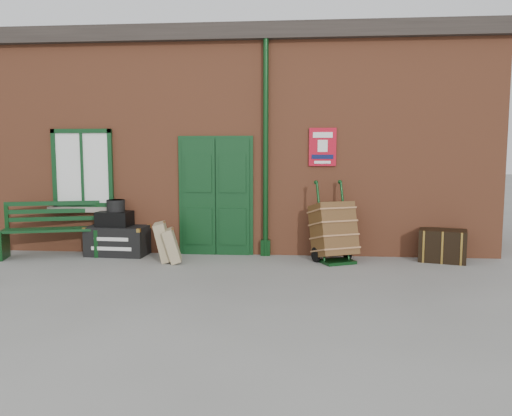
# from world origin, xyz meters

# --- Properties ---
(ground) EXTENTS (80.00, 80.00, 0.00)m
(ground) POSITION_xyz_m (0.00, 0.00, 0.00)
(ground) COLOR gray
(ground) RESTS_ON ground
(station_building) EXTENTS (10.30, 4.30, 4.36)m
(station_building) POSITION_xyz_m (-0.00, 3.49, 2.16)
(station_building) COLOR brown
(station_building) RESTS_ON ground
(bench) EXTENTS (1.80, 0.99, 1.07)m
(bench) POSITION_xyz_m (-3.36, 1.05, 0.54)
(bench) COLOR #0E3417
(bench) RESTS_ON ground
(houdini_trunk) EXTENTS (1.15, 0.68, 0.56)m
(houdini_trunk) POSITION_xyz_m (-2.16, 1.25, 0.28)
(houdini_trunk) COLOR black
(houdini_trunk) RESTS_ON ground
(strongbox) EXTENTS (0.64, 0.48, 0.28)m
(strongbox) POSITION_xyz_m (-2.21, 1.25, 0.70)
(strongbox) COLOR black
(strongbox) RESTS_ON houdini_trunk
(hatbox) EXTENTS (0.35, 0.35, 0.22)m
(hatbox) POSITION_xyz_m (-2.18, 1.25, 0.95)
(hatbox) COLOR black
(hatbox) RESTS_ON strongbox
(suitcase_back) EXTENTS (0.43, 0.55, 0.71)m
(suitcase_back) POSITION_xyz_m (-1.14, 0.77, 0.36)
(suitcase_back) COLOR tan
(suitcase_back) RESTS_ON ground
(suitcase_front) EXTENTS (0.42, 0.50, 0.61)m
(suitcase_front) POSITION_xyz_m (-0.96, 0.67, 0.31)
(suitcase_front) COLOR tan
(suitcase_front) RESTS_ON ground
(porter_trolley) EXTENTS (0.93, 0.96, 1.42)m
(porter_trolley) POSITION_xyz_m (1.89, 1.03, 0.55)
(porter_trolley) COLOR black
(porter_trolley) RESTS_ON ground
(dark_trunk) EXTENTS (0.91, 0.73, 0.58)m
(dark_trunk) POSITION_xyz_m (3.85, 1.20, 0.29)
(dark_trunk) COLOR black
(dark_trunk) RESTS_ON ground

